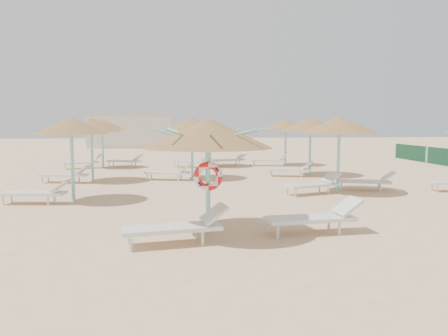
{
  "coord_description": "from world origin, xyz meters",
  "views": [
    {
      "loc": [
        -1.07,
        -9.34,
        2.49
      ],
      "look_at": [
        0.05,
        1.89,
        1.3
      ],
      "focal_mm": 35.0,
      "sensor_mm": 36.0,
      "label": 1
    }
  ],
  "objects": [
    {
      "name": "main_palapa",
      "position": [
        -0.47,
        0.28,
        2.23
      ],
      "size": [
        2.87,
        2.87,
        2.57
      ],
      "color": "#7EDBD3",
      "rests_on": "ground"
    },
    {
      "name": "ground",
      "position": [
        0.0,
        0.0,
        0.0
      ],
      "size": [
        120.0,
        120.0,
        0.0
      ],
      "primitive_type": "plane",
      "color": "#DFB488",
      "rests_on": "ground"
    },
    {
      "name": "lounger_main_b",
      "position": [
        1.94,
        0.02,
        0.37
      ],
      "size": [
        2.21,
        0.86,
        0.78
      ],
      "rotation": [
        0.0,
        0.0,
        0.1
      ],
      "color": "silver",
      "rests_on": "ground"
    },
    {
      "name": "palapa_field",
      "position": [
        1.55,
        10.27,
        2.3
      ],
      "size": [
        19.6,
        13.22,
        2.72
      ],
      "color": "#7EDBD3",
      "rests_on": "ground"
    },
    {
      "name": "service_hut",
      "position": [
        -6.0,
        35.0,
        1.64
      ],
      "size": [
        8.4,
        4.4,
        3.25
      ],
      "color": "silver",
      "rests_on": "ground"
    },
    {
      "name": "lounger_main_a",
      "position": [
        -1.12,
        -0.55,
        0.37
      ],
      "size": [
        2.23,
        1.03,
        0.78
      ],
      "rotation": [
        0.0,
        0.0,
        0.19
      ],
      "color": "silver",
      "rests_on": "ground"
    }
  ]
}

